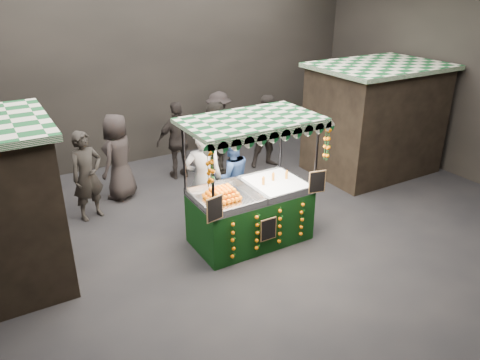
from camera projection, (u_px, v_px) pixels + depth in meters
ground at (250, 244)px, 8.39m from camera, size 12.00×12.00×0.00m
market_hall at (252, 53)px, 7.02m from camera, size 12.10×10.10×5.05m
neighbour_stall_right at (374, 119)px, 11.07m from camera, size 3.00×2.20×2.60m
juice_stall at (252, 205)px, 8.21m from camera, size 2.38×1.40×2.31m
vendor_grey at (203, 180)px, 8.56m from camera, size 0.83×0.68×1.97m
vendor_blue at (232, 177)px, 9.13m from camera, size 0.88×0.74×1.64m
shopper_0 at (87, 176)px, 8.96m from camera, size 0.76×0.61×1.80m
shopper_1 at (269, 132)px, 11.44m from camera, size 1.02×0.87×1.83m
shopper_2 at (179, 141)px, 10.80m from camera, size 1.09×0.48×1.84m
shopper_3 at (219, 126)px, 11.92m from camera, size 1.26×1.30×1.78m
shopper_4 at (118, 157)px, 9.79m from camera, size 1.07×1.05×1.87m
shopper_5 at (216, 137)px, 11.17m from camera, size 1.11×1.70×1.76m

